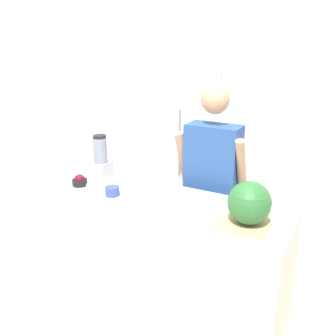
# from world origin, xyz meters

# --- Properties ---
(wall_back) EXTENTS (8.00, 0.06, 2.60)m
(wall_back) POSITION_xyz_m (0.00, 1.99, 1.30)
(wall_back) COLOR white
(wall_back) RESTS_ON ground_plane
(counter_island) EXTENTS (1.79, 0.66, 0.94)m
(counter_island) POSITION_xyz_m (0.00, 0.33, 0.47)
(counter_island) COLOR beige
(counter_island) RESTS_ON ground_plane
(refrigerator) EXTENTS (0.76, 0.67, 1.84)m
(refrigerator) POSITION_xyz_m (-0.60, 1.63, 0.92)
(refrigerator) COLOR white
(refrigerator) RESTS_ON ground_plane
(person) EXTENTS (0.58, 0.27, 1.72)m
(person) POSITION_xyz_m (0.13, 0.90, 0.88)
(person) COLOR #4C608C
(person) RESTS_ON ground_plane
(cutting_board) EXTENTS (0.33, 0.29, 0.01)m
(cutting_board) POSITION_xyz_m (0.59, 0.26, 0.95)
(cutting_board) COLOR tan
(cutting_board) RESTS_ON counter_island
(watermelon) EXTENTS (0.27, 0.27, 0.27)m
(watermelon) POSITION_xyz_m (0.62, 0.28, 1.09)
(watermelon) COLOR #2D6B33
(watermelon) RESTS_ON cutting_board
(bowl_cherries) EXTENTS (0.12, 0.12, 0.09)m
(bowl_cherries) POSITION_xyz_m (-0.76, 0.30, 0.98)
(bowl_cherries) COLOR black
(bowl_cherries) RESTS_ON counter_island
(bowl_cream) EXTENTS (0.12, 0.12, 0.10)m
(bowl_cream) POSITION_xyz_m (-0.58, 0.25, 0.98)
(bowl_cream) COLOR white
(bowl_cream) RESTS_ON counter_island
(bowl_small_blue) EXTENTS (0.11, 0.11, 0.07)m
(bowl_small_blue) POSITION_xyz_m (-0.41, 0.25, 0.97)
(bowl_small_blue) COLOR #334C9E
(bowl_small_blue) RESTS_ON counter_island
(blender) EXTENTS (0.15, 0.15, 0.36)m
(blender) POSITION_xyz_m (-0.75, 0.56, 1.09)
(blender) COLOR #B7B7BC
(blender) RESTS_ON counter_island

